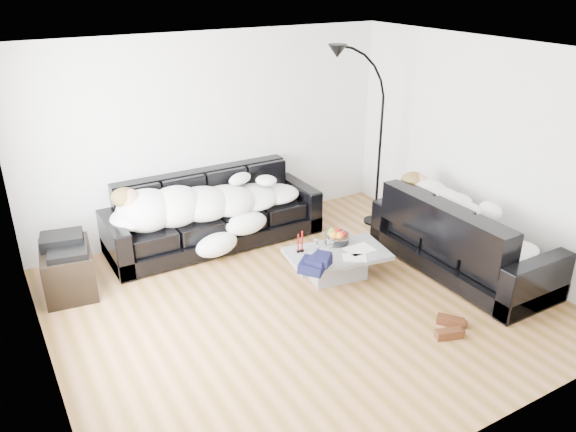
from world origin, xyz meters
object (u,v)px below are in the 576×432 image
candle_right (302,241)px  shoes (450,327)px  sofa_right (463,235)px  floor_lamp (380,148)px  wine_glass_a (316,245)px  wine_glass_b (318,251)px  sofa_back (214,211)px  fruit_bowl (337,236)px  sleeper_back (214,197)px  wine_glass_c (330,247)px  sleeper_right (465,219)px  stereo (64,244)px  coffee_table (337,265)px  candle_left (298,244)px  av_cabinet (68,270)px

candle_right → shoes: bearing=-67.0°
sofa_right → floor_lamp: size_ratio=1.02×
wine_glass_a → candle_right: (-0.14, 0.07, 0.05)m
wine_glass_b → wine_glass_a: bearing=64.3°
sofa_back → wine_glass_b: (0.58, -1.54, -0.03)m
fruit_bowl → sleeper_back: bearing=127.3°
sleeper_back → wine_glass_a: (0.65, -1.35, -0.24)m
wine_glass_c → wine_glass_a: bearing=123.1°
sleeper_right → stereo: (-4.09, 1.81, -0.07)m
coffee_table → stereo: bearing=155.6°
wine_glass_b → fruit_bowl: bearing=27.0°
sofa_right → coffee_table: size_ratio=1.96×
sleeper_back → floor_lamp: bearing=-12.6°
wine_glass_a → floor_lamp: floor_lamp is taller
wine_glass_a → candle_left: candle_left is taller
sofa_back → sleeper_back: sofa_back is taller
coffee_table → candle_left: bearing=151.0°
coffee_table → floor_lamp: size_ratio=0.52×
coffee_table → wine_glass_c: wine_glass_c is taller
sleeper_back → floor_lamp: 2.30m
fruit_bowl → coffee_table: bearing=-123.2°
coffee_table → candle_right: size_ratio=4.46×
sleeper_right → wine_glass_a: size_ratio=11.67×
sofa_back → av_cabinet: bearing=-170.7°
sleeper_back → floor_lamp: floor_lamp is taller
candle_left → wine_glass_a: bearing=-21.8°
fruit_bowl → wine_glass_c: wine_glass_c is taller
sleeper_back → sleeper_right: 3.04m
fruit_bowl → candle_right: (-0.47, 0.01, 0.04)m
fruit_bowl → shoes: 1.70m
sleeper_back → candle_right: bearing=-68.2°
sofa_right → fruit_bowl: size_ratio=7.63×
sleeper_back → candle_right: 1.39m
fruit_bowl → wine_glass_a: size_ratio=1.79×
sleeper_back → sleeper_right: sleeper_right is taller
sleeper_right → wine_glass_b: sleeper_right is taller
candle_right → shoes: 1.84m
sofa_right → wine_glass_c: sofa_right is taller
sofa_back → coffee_table: size_ratio=2.41×
coffee_table → wine_glass_b: bearing=-179.3°
sofa_back → wine_glass_c: size_ratio=14.86×
sleeper_right → candle_left: (-1.76, 0.79, -0.21)m
sleeper_right → floor_lamp: size_ratio=0.88×
sleeper_right → floor_lamp: 1.63m
sleeper_right → wine_glass_c: bearing=68.9°
wine_glass_a → wine_glass_c: (0.09, -0.15, 0.01)m
stereo → wine_glass_a: bearing=-12.9°
sleeper_back → coffee_table: sleeper_back is taller
sofa_right → shoes: (-1.01, -0.87, -0.40)m
sofa_right → sleeper_back: (-2.23, 2.06, 0.20)m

